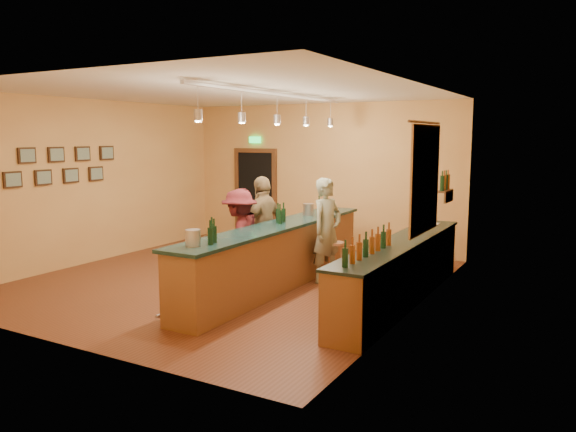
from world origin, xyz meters
The scene contains 18 objects.
floor centered at (0.00, 0.00, 0.00)m, with size 7.00×7.00×0.00m, color #5D2E1A.
ceiling centered at (0.00, 0.00, 3.20)m, with size 6.50×7.00×0.02m, color silver.
wall_back centered at (0.00, 3.50, 1.60)m, with size 6.50×0.02×3.20m, color tan.
wall_front centered at (0.00, -3.50, 1.60)m, with size 6.50×0.02×3.20m, color tan.
wall_left centered at (-3.25, 0.00, 1.60)m, with size 0.02×7.00×3.20m, color tan.
wall_right centered at (3.25, 0.00, 1.60)m, with size 0.02×7.00×3.20m, color tan.
doorway centered at (-1.70, 3.47, 1.13)m, with size 1.15×0.09×2.48m.
tapestry centered at (3.23, 0.40, 1.85)m, with size 0.03×1.40×1.60m, color maroon.
bottle_shelf centered at (3.17, 1.90, 1.67)m, with size 0.17×0.55×0.54m.
picture_grid centered at (-3.21, -0.75, 1.95)m, with size 0.06×2.20×0.70m, color #382111, non-canonical shape.
back_counter centered at (2.97, 0.18, 0.49)m, with size 0.60×4.55×1.27m.
tasting_bar centered at (0.93, 0.00, 0.61)m, with size 0.73×5.10×1.38m.
pendant_track centered at (0.93, 0.00, 2.98)m, with size 0.11×4.60×0.50m.
bartender centered at (1.48, 0.73, 0.89)m, with size 0.65×0.43×1.78m, color gray.
customer_a centered at (0.32, -0.20, 0.82)m, with size 0.79×0.62×1.63m, color #59191E.
customer_b centered at (0.38, 0.46, 0.90)m, with size 1.05×0.44×1.80m, color #997A51.
customer_c centered at (0.38, -0.29, 0.82)m, with size 1.05×0.61×1.63m, color #59191E.
bar_stool centered at (1.58, 0.87, 0.53)m, with size 0.33×0.33×0.68m.
Camera 1 is at (5.51, -7.79, 2.47)m, focal length 35.00 mm.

